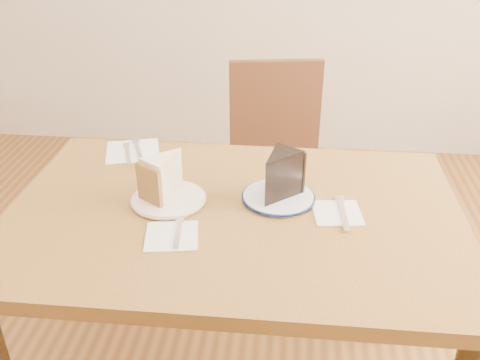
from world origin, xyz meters
The scene contains 13 objects.
table centered at (0.00, 0.00, 0.65)m, with size 1.20×0.80×0.75m.
chair_far centered at (0.09, 0.75, 0.50)m, with size 0.51×0.51×0.90m.
plate_cream centered at (-0.18, 0.03, 0.76)m, with size 0.20×0.20×0.01m, color white.
plate_navy centered at (0.11, 0.07, 0.76)m, with size 0.19×0.19×0.01m, color white.
carrot_cake centered at (-0.19, 0.05, 0.81)m, with size 0.08×0.12×0.10m, color #F6EBCB, non-canonical shape.
chocolate_cake centered at (0.11, 0.06, 0.82)m, with size 0.09×0.12×0.12m, color black, non-canonical shape.
napkin_cream centered at (-0.14, -0.14, 0.75)m, with size 0.13×0.13×0.00m, color white.
napkin_navy centered at (0.27, 0.01, 0.75)m, with size 0.12×0.12×0.00m, color white.
napkin_spare centered at (-0.36, 0.32, 0.75)m, with size 0.17×0.17×0.00m, color white.
fork_cream centered at (-0.13, -0.12, 0.76)m, with size 0.01×0.14×0.00m, color silver.
knife_navy centered at (0.28, 0.00, 0.76)m, with size 0.02×0.17×0.00m, color silver.
fork_spare centered at (-0.35, 0.32, 0.76)m, with size 0.01×0.14×0.00m, color silver.
knife_spare centered at (-0.37, 0.29, 0.76)m, with size 0.01×0.16×0.00m, color silver.
Camera 1 is at (0.14, -1.19, 1.50)m, focal length 40.00 mm.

